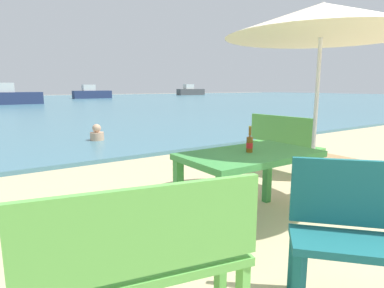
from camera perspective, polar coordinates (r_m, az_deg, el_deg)
sea_water at (r=30.87m, az=-29.11°, el=6.39°), size 120.00×50.00×0.08m
picnic_table_green at (r=3.27m, az=10.31°, el=-3.36°), size 1.40×0.80×0.76m
beer_bottle_amber at (r=3.24m, az=10.27°, el=0.17°), size 0.07×0.07×0.26m
patio_umbrella at (r=3.96m, az=22.25°, el=19.81°), size 2.10×2.10×2.30m
side_table_wood at (r=4.34m, az=23.57°, el=-4.73°), size 0.44×0.44×0.54m
bench_green_left at (r=1.75m, az=-8.60°, el=-19.56°), size 1.25×0.61×0.95m
bench_green_right at (r=5.42m, az=16.10°, el=0.60°), size 0.45×1.22×0.95m
swimmer_person at (r=8.37m, az=-16.66°, el=1.74°), size 0.34×0.34×0.41m
boat_sailboat at (r=39.39m, az=-17.51°, el=8.63°), size 4.34×1.18×1.58m
boat_barge at (r=28.31m, az=-29.89°, el=7.36°), size 4.49×1.22×1.63m
boat_fishing_trawler at (r=53.17m, az=-0.28°, el=9.44°), size 4.77×1.30×1.74m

